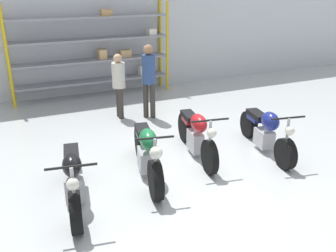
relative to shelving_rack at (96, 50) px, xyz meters
The scene contains 9 objects.
ground_plane 5.42m from the shelving_rack, 89.13° to the right, with size 30.00×30.00×0.00m, color #B2B7B7.
back_wall 0.58m from the shelving_rack, 77.78° to the left, with size 30.00×0.08×3.60m.
shelving_rack is the anchor object (origin of this frame).
motorcycle_black 5.96m from the shelving_rack, 108.30° to the right, with size 0.71×2.10×0.99m.
motorcycle_green 5.38m from the shelving_rack, 95.52° to the right, with size 0.74×2.16×1.04m.
motorcycle_red 5.02m from the shelving_rack, 82.34° to the right, with size 0.69×2.11×1.01m.
motorcycle_blue 5.74m from the shelving_rack, 68.93° to the right, with size 0.73×2.11×0.98m.
person_browsing 2.57m from the shelving_rack, 75.32° to the right, with size 0.45×0.45×1.83m.
person_near_rack 2.20m from the shelving_rack, 90.54° to the right, with size 0.33×0.33×1.60m.
Camera 1 is at (-2.70, -5.52, 3.25)m, focal length 40.00 mm.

